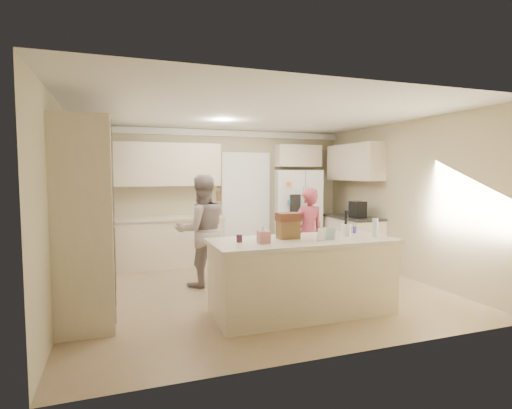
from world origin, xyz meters
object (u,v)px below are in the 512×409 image
object	(u,v)px
utensil_crock	(346,230)
dollhouse_body	(288,230)
teen_girl	(308,233)
tissue_box	(264,237)
refrigerator	(297,214)
island_base	(302,278)
teen_boy	(202,231)
coffee_maker	(358,209)

from	to	relation	value
utensil_crock	dollhouse_body	xyz separation A→B (m)	(-0.80, 0.05, 0.04)
teen_girl	tissue_box	bearing A→B (deg)	46.75
refrigerator	utensil_crock	distance (m)	3.09
utensil_crock	refrigerator	bearing A→B (deg)	76.50
refrigerator	island_base	bearing A→B (deg)	-99.94
teen_girl	island_base	bearing A→B (deg)	58.54
island_base	teen_boy	bearing A→B (deg)	120.13
refrigerator	coffee_maker	xyz separation A→B (m)	(0.68, -1.15, 0.17)
dollhouse_body	utensil_crock	bearing A→B (deg)	-3.58
coffee_maker	tissue_box	size ratio (longest dim) A/B	2.14
dollhouse_body	teen_boy	xyz separation A→B (m)	(-0.78, 1.50, -0.18)
island_base	dollhouse_body	size ratio (longest dim) A/B	8.46
refrigerator	tissue_box	bearing A→B (deg)	-107.11
island_base	coffee_maker	bearing A→B (deg)	42.83
utensil_crock	teen_girl	bearing A→B (deg)	82.77
utensil_crock	teen_girl	world-z (taller)	teen_girl
coffee_maker	utensil_crock	world-z (taller)	coffee_maker
island_base	utensil_crock	bearing A→B (deg)	4.40
refrigerator	tissue_box	size ratio (longest dim) A/B	12.86
dollhouse_body	coffee_maker	bearing A→B (deg)	39.29
coffee_maker	island_base	size ratio (longest dim) A/B	0.14
teen_boy	teen_girl	bearing A→B (deg)	170.60
coffee_maker	teen_boy	world-z (taller)	teen_boy
tissue_box	dollhouse_body	xyz separation A→B (m)	(0.40, 0.20, 0.04)
coffee_maker	tissue_box	xyz separation A→B (m)	(-2.60, -2.00, -0.07)
coffee_maker	utensil_crock	distance (m)	2.32
coffee_maker	teen_girl	bearing A→B (deg)	-161.72
coffee_maker	island_base	distance (m)	2.87
teen_boy	teen_girl	xyz separation A→B (m)	(1.76, -0.10, -0.11)
coffee_maker	teen_boy	size ratio (longest dim) A/B	0.17
refrigerator	utensil_crock	world-z (taller)	refrigerator
coffee_maker	island_base	bearing A→B (deg)	-137.17
dollhouse_body	teen_boy	bearing A→B (deg)	117.43
tissue_box	refrigerator	bearing A→B (deg)	58.66
refrigerator	teen_girl	bearing A→B (deg)	-94.82
teen_girl	utensil_crock	bearing A→B (deg)	80.40
island_base	tissue_box	bearing A→B (deg)	-169.70
utensil_crock	dollhouse_body	size ratio (longest dim) A/B	0.58
dollhouse_body	teen_boy	world-z (taller)	teen_boy
island_base	tissue_box	distance (m)	0.79
island_base	tissue_box	size ratio (longest dim) A/B	15.71
teen_boy	island_base	bearing A→B (deg)	114.14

